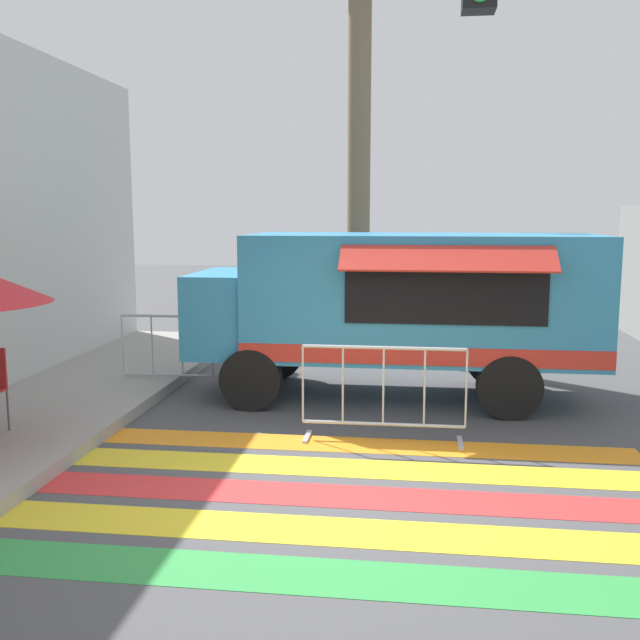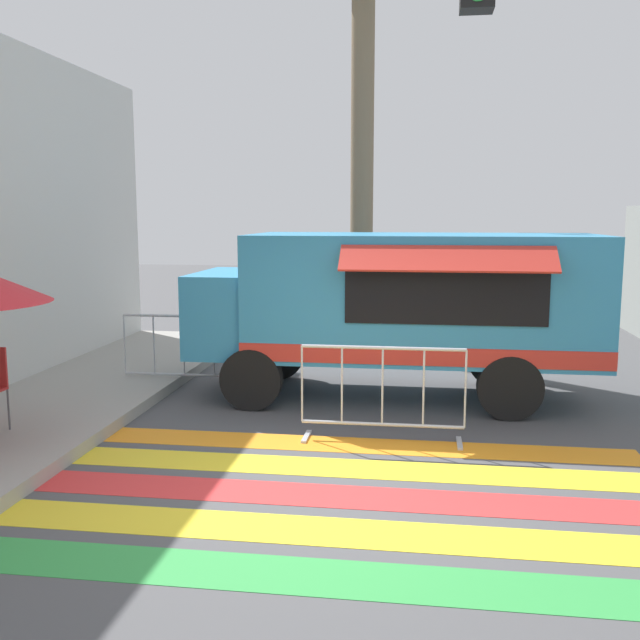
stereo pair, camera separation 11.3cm
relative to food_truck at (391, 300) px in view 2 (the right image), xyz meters
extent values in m
plane|color=#4C4C4F|center=(-0.35, -3.66, -1.42)|extent=(60.00, 60.00, 0.00)
cube|color=green|center=(-0.35, -5.31, -1.41)|extent=(6.40, 0.56, 0.01)
cube|color=yellow|center=(-0.35, -4.55, -1.41)|extent=(6.40, 0.56, 0.01)
cube|color=red|center=(-0.35, -3.79, -1.41)|extent=(6.40, 0.56, 0.01)
cube|color=yellow|center=(-0.35, -3.03, -1.41)|extent=(6.40, 0.56, 0.01)
cube|color=orange|center=(-0.35, -2.27, -1.41)|extent=(6.40, 0.56, 0.01)
cube|color=#338CBF|center=(0.44, 0.01, 0.08)|extent=(4.83, 2.06, 1.72)
cube|color=#338CBF|center=(-1.98, 0.01, -0.20)|extent=(1.71, 1.89, 1.16)
cube|color=#1E232D|center=(-2.78, 0.01, 0.09)|extent=(0.06, 1.65, 0.44)
cube|color=black|center=(0.72, -1.04, 0.21)|extent=(2.56, 0.03, 0.78)
cube|color=red|center=(0.72, -1.24, 0.68)|extent=(2.66, 0.43, 0.31)
cube|color=red|center=(0.44, -1.03, -0.60)|extent=(4.83, 0.01, 0.24)
cylinder|color=black|center=(-1.83, -0.94, -0.99)|extent=(0.84, 0.22, 0.84)
cylinder|color=black|center=(-1.83, 0.95, -0.99)|extent=(0.84, 0.22, 0.84)
cylinder|color=black|center=(1.58, -0.94, -0.99)|extent=(0.84, 0.22, 0.84)
cylinder|color=black|center=(1.58, 0.95, -0.99)|extent=(0.84, 0.22, 0.84)
cylinder|color=#4C4C51|center=(-4.29, -2.72, -1.02)|extent=(0.02, 0.02, 0.48)
cylinder|color=#B7BABF|center=(0.00, -2.08, -0.31)|extent=(1.89, 0.04, 0.04)
cylinder|color=#B7BABF|center=(0.00, -2.08, -1.21)|extent=(1.89, 0.04, 0.04)
cylinder|color=#B7BABF|center=(-0.95, -2.08, -0.76)|extent=(0.02, 0.02, 0.91)
cylinder|color=#B7BABF|center=(-0.48, -2.08, -0.76)|extent=(0.02, 0.02, 0.91)
cylinder|color=#B7BABF|center=(0.00, -2.08, -0.76)|extent=(0.02, 0.02, 0.91)
cylinder|color=#B7BABF|center=(0.47, -2.08, -0.76)|extent=(0.02, 0.02, 0.91)
cylinder|color=#B7BABF|center=(0.94, -2.08, -0.76)|extent=(0.02, 0.02, 0.91)
cube|color=#B7BABF|center=(-0.90, -2.08, -1.40)|extent=(0.06, 0.44, 0.03)
cube|color=#B7BABF|center=(0.89, -2.08, -1.40)|extent=(0.06, 0.44, 0.03)
cylinder|color=#B7BABF|center=(-3.14, 0.11, -0.31)|extent=(1.89, 0.04, 0.04)
cylinder|color=#B7BABF|center=(-3.14, 0.11, -1.21)|extent=(1.89, 0.04, 0.04)
cylinder|color=#B7BABF|center=(-4.08, 0.11, -0.76)|extent=(0.02, 0.02, 0.91)
cylinder|color=#B7BABF|center=(-3.61, 0.11, -0.76)|extent=(0.02, 0.02, 0.91)
cylinder|color=#B7BABF|center=(-3.14, 0.11, -0.76)|extent=(0.02, 0.02, 0.91)
cylinder|color=#B7BABF|center=(-2.67, 0.11, -0.76)|extent=(0.02, 0.02, 0.91)
cylinder|color=#B7BABF|center=(-2.19, 0.11, -0.76)|extent=(0.02, 0.02, 0.91)
cube|color=#B7BABF|center=(-4.03, 0.11, -1.40)|extent=(0.06, 0.44, 0.03)
cube|color=#B7BABF|center=(-2.24, 0.11, -1.40)|extent=(0.06, 0.44, 0.03)
cylinder|color=#7A664C|center=(-0.73, 3.54, 2.22)|extent=(0.43, 0.43, 7.26)
camera|label=1|loc=(0.30, -10.15, 1.21)|focal=40.00mm
camera|label=2|loc=(0.41, -10.14, 1.21)|focal=40.00mm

